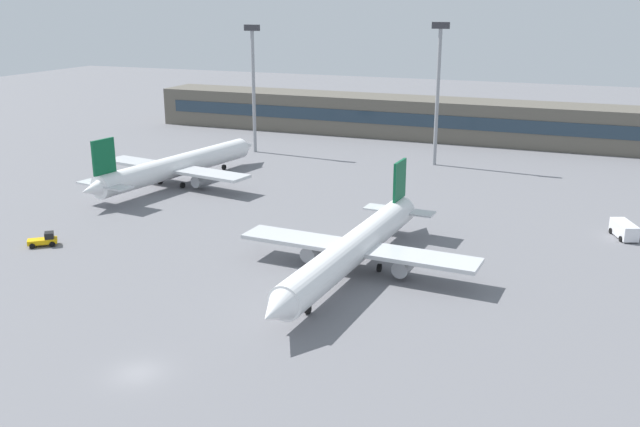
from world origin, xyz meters
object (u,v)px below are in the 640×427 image
airplane_near (353,249)px  baggage_tug_yellow (44,240)px  floodlight_tower_west (438,84)px  airplane_mid (179,165)px  service_van_white (624,230)px  floodlight_tower_east (253,80)px

airplane_near → baggage_tug_yellow: 40.71m
baggage_tug_yellow → floodlight_tower_west: 75.77m
airplane_mid → service_van_white: (71.06, -3.16, -2.07)m
airplane_near → baggage_tug_yellow: airplane_near is taller
floodlight_tower_west → floodlight_tower_east: size_ratio=1.03×
baggage_tug_yellow → floodlight_tower_west: size_ratio=0.14×
baggage_tug_yellow → service_van_white: 76.31m
floodlight_tower_west → airplane_mid: bearing=-141.0°
airplane_near → floodlight_tower_west: 60.98m
baggage_tug_yellow → floodlight_tower_west: floodlight_tower_west is taller
baggage_tug_yellow → floodlight_tower_west: (36.36, 64.85, 14.57)m
airplane_mid → floodlight_tower_west: floodlight_tower_west is taller
floodlight_tower_west → baggage_tug_yellow: bearing=-119.3°
airplane_mid → floodlight_tower_east: size_ratio=1.63×
floodlight_tower_west → airplane_near: bearing=-86.2°
airplane_mid → service_van_white: 71.16m
airplane_near → floodlight_tower_east: floodlight_tower_east is taller
airplane_near → service_van_white: airplane_near is taller
airplane_mid → floodlight_tower_west: (37.75, 30.54, 12.18)m
airplane_near → service_van_white: bearing=41.4°
baggage_tug_yellow → service_van_white: size_ratio=0.67×
airplane_mid → baggage_tug_yellow: (1.39, -34.31, -2.39)m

